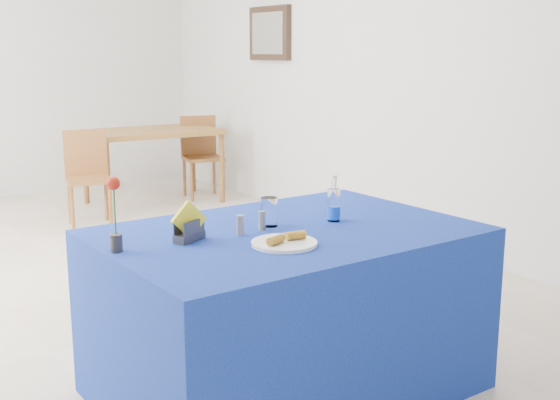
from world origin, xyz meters
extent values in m
plane|color=beige|center=(0.00, 0.00, 0.00)|extent=(7.00, 7.00, 0.00)
plane|color=silver|center=(2.50, 0.00, 1.40)|extent=(0.00, 7.00, 7.00)
cube|color=black|center=(2.47, 1.60, 1.70)|extent=(0.06, 0.64, 0.52)
cube|color=#998C66|center=(2.44, 1.60, 1.70)|extent=(0.02, 0.52, 0.40)
cylinder|color=white|center=(0.04, -2.00, 0.77)|extent=(0.27, 0.27, 0.01)
cylinder|color=white|center=(0.17, -1.71, 0.82)|extent=(0.08, 0.08, 0.13)
cylinder|color=slate|center=(-0.02, -1.76, 0.80)|extent=(0.03, 0.03, 0.08)
cylinder|color=slate|center=(0.10, -1.75, 0.80)|extent=(0.03, 0.03, 0.08)
cube|color=navy|center=(0.20, -1.80, 0.38)|extent=(1.60, 1.10, 0.76)
cylinder|color=white|center=(0.47, -1.80, 0.83)|extent=(0.06, 0.06, 0.15)
cylinder|color=blue|center=(0.47, -1.80, 0.80)|extent=(0.06, 0.06, 0.06)
cylinder|color=white|center=(0.47, -1.80, 0.94)|extent=(0.02, 0.02, 0.05)
cylinder|color=white|center=(0.47, -1.80, 0.97)|extent=(0.03, 0.03, 0.01)
cube|color=#39393E|center=(-0.24, -1.72, 0.78)|extent=(0.16, 0.11, 0.03)
cube|color=#3B3C41|center=(-0.23, -1.75, 0.81)|extent=(0.13, 0.06, 0.09)
cube|color=#343439|center=(-0.25, -1.70, 0.81)|extent=(0.13, 0.06, 0.09)
cube|color=yellow|center=(-0.24, -1.72, 0.85)|extent=(0.16, 0.02, 0.16)
cylinder|color=#25252A|center=(-0.55, -1.70, 0.80)|extent=(0.05, 0.05, 0.07)
cylinder|color=#175D20|center=(-0.55, -1.70, 0.91)|extent=(0.01, 0.01, 0.22)
sphere|color=#AC1A0B|center=(-0.55, -1.70, 1.03)|extent=(0.05, 0.05, 0.05)
cube|color=olive|center=(1.49, 2.27, 0.73)|extent=(1.31, 0.89, 0.05)
cylinder|color=brown|center=(0.87, 1.96, 0.35)|extent=(0.05, 0.05, 0.71)
cylinder|color=brown|center=(2.07, 1.89, 0.35)|extent=(0.05, 0.05, 0.71)
cylinder|color=brown|center=(0.91, 2.66, 0.35)|extent=(0.05, 0.05, 0.71)
cylinder|color=brown|center=(2.11, 2.59, 0.35)|extent=(0.05, 0.05, 0.71)
cylinder|color=brown|center=(0.40, 1.61, 0.20)|extent=(0.03, 0.03, 0.40)
cylinder|color=brown|center=(0.71, 1.52, 0.20)|extent=(0.03, 0.03, 0.40)
cylinder|color=brown|center=(0.49, 1.92, 0.20)|extent=(0.03, 0.03, 0.40)
cylinder|color=brown|center=(0.80, 1.83, 0.20)|extent=(0.03, 0.03, 0.40)
cube|color=brown|center=(0.60, 1.72, 0.42)|extent=(0.46, 0.46, 0.04)
cube|color=brown|center=(0.64, 1.88, 0.64)|extent=(0.37, 0.13, 0.41)
cylinder|color=brown|center=(1.83, 2.10, 0.20)|extent=(0.03, 0.03, 0.41)
cylinder|color=brown|center=(2.15, 2.02, 0.20)|extent=(0.03, 0.03, 0.41)
cylinder|color=brown|center=(1.91, 2.42, 0.20)|extent=(0.03, 0.03, 0.41)
cylinder|color=brown|center=(2.23, 2.33, 0.20)|extent=(0.03, 0.03, 0.41)
cube|color=brown|center=(2.03, 2.22, 0.42)|extent=(0.47, 0.47, 0.04)
cube|color=brown|center=(2.08, 2.38, 0.65)|extent=(0.38, 0.13, 0.42)
cylinder|color=gold|center=(-0.01, -2.02, 0.79)|extent=(0.09, 0.06, 0.04)
cylinder|color=beige|center=(0.03, -2.00, 0.79)|extent=(0.01, 0.03, 0.03)
cylinder|color=gold|center=(0.09, -2.01, 0.79)|extent=(0.09, 0.05, 0.04)
cylinder|color=beige|center=(0.14, -2.01, 0.79)|extent=(0.01, 0.03, 0.03)
camera|label=1|loc=(-1.56, -4.22, 1.53)|focal=45.00mm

